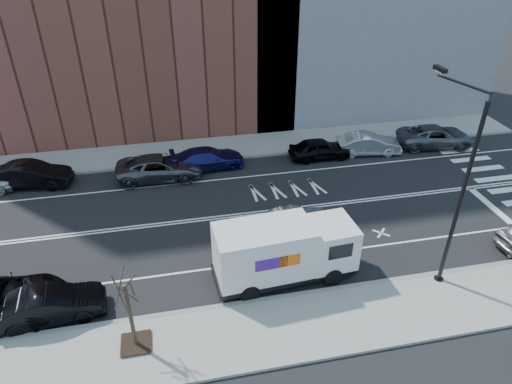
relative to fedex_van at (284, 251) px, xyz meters
name	(u,v)px	position (x,y,z in m)	size (l,w,h in m)	color
ground	(261,212)	(0.16, 5.60, -1.61)	(120.00, 120.00, 0.00)	black
sidewalk_near	(306,326)	(0.16, -3.20, -1.53)	(44.00, 3.60, 0.15)	gray
sidewalk_far	(236,147)	(0.16, 14.40, -1.53)	(44.00, 3.60, 0.15)	gray
curb_near	(294,296)	(0.16, -1.40, -1.52)	(44.00, 0.25, 0.17)	gray
curb_far	(240,157)	(0.16, 12.60, -1.52)	(44.00, 0.25, 0.17)	gray
crosswalk	(503,184)	(16.16, 5.60, -1.60)	(3.00, 14.00, 0.01)	white
road_markings	(261,212)	(0.16, 5.60, -1.60)	(40.00, 8.60, 0.01)	white
streetlight	(457,184)	(7.16, -1.31, 3.47)	(0.44, 4.02, 9.34)	black
street_tree	(132,322)	(-6.84, -2.80, -0.15)	(1.20, 1.20, 3.75)	black
fedex_van	(284,251)	(0.00, 0.00, 0.00)	(6.83, 2.73, 3.06)	black
far_parked_b	(31,175)	(-13.44, 11.54, -0.81)	(1.68, 4.82, 1.59)	black
far_parked_c	(160,167)	(-5.44, 10.93, -0.83)	(2.58, 5.59, 1.55)	#4E5056
far_parked_d	(208,158)	(-2.24, 11.67, -0.89)	(2.02, 4.96, 1.44)	navy
far_parked_e	(320,149)	(5.68, 11.50, -0.87)	(1.74, 4.33, 1.47)	black
far_parked_f	(369,144)	(9.35, 11.50, -0.86)	(1.58, 4.54, 1.50)	silver
far_parked_g	(436,136)	(14.75, 11.66, -0.84)	(2.54, 5.52, 1.53)	#575A60
driving_sedan	(295,221)	(1.52, 3.41, -0.93)	(1.43, 4.10, 1.35)	#A3A2A7
near_parked_rear_a	(50,305)	(-10.37, -0.47, -0.87)	(1.57, 4.49, 1.48)	black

